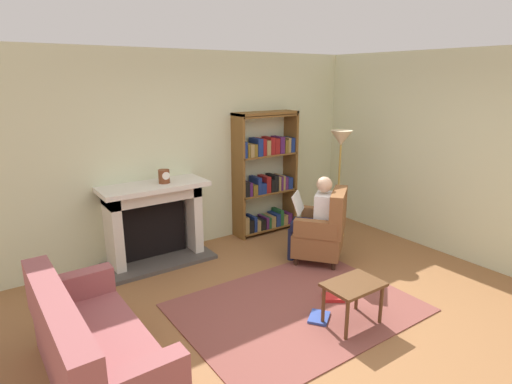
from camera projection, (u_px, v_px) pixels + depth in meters
ground at (316, 321)px, 4.15m from camera, size 14.00×14.00×0.00m
back_wall at (195, 151)px, 5.81m from camera, size 5.60×0.10×2.70m
side_wall_right at (394, 146)px, 6.24m from camera, size 0.10×5.20×2.70m
area_rug at (297, 307)px, 4.39m from camera, size 2.40×1.80×0.01m
fireplace at (154, 220)px, 5.40m from camera, size 1.38×0.64×1.06m
mantel_clock at (164, 176)px, 5.24m from camera, size 0.14×0.14×0.17m
bookshelf at (265, 175)px, 6.34m from camera, size 1.02×0.32×1.86m
armchair_reading at (324, 230)px, 5.41m from camera, size 0.89×0.88×0.97m
seated_reader at (315, 215)px, 5.39m from camera, size 0.57×0.59×1.14m
sofa_floral at (93, 352)px, 3.18m from camera, size 0.75×1.71×0.85m
side_table at (353, 290)px, 4.01m from camera, size 0.56×0.39×0.44m
scattered_books at (327, 306)px, 4.38m from camera, size 0.68×0.47×0.04m
floor_lamp at (341, 148)px, 6.04m from camera, size 0.32×0.32×1.61m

